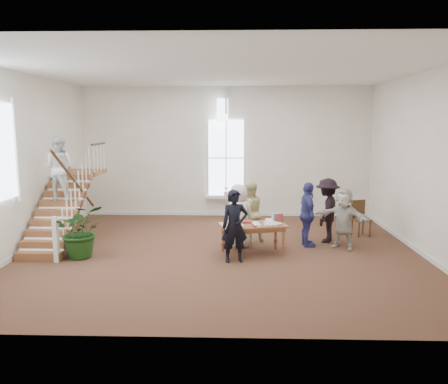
{
  "coord_description": "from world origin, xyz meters",
  "views": [
    {
      "loc": [
        0.38,
        -10.73,
        3.24
      ],
      "look_at": [
        0.05,
        0.4,
        1.48
      ],
      "focal_mm": 35.0,
      "sensor_mm": 36.0,
      "label": 1
    }
  ],
  "objects_px": {
    "library_table": "(254,227)",
    "police_officer": "(235,226)",
    "woman_cluster_c": "(344,219)",
    "side_chair": "(360,216)",
    "elderly_woman": "(239,216)",
    "person_yellow": "(250,212)",
    "woman_cluster_a": "(308,214)",
    "floor_plant": "(81,231)",
    "woman_cluster_b": "(327,210)"
  },
  "relations": [
    {
      "from": "elderly_woman",
      "to": "floor_plant",
      "type": "bearing_deg",
      "value": -8.34
    },
    {
      "from": "woman_cluster_b",
      "to": "floor_plant",
      "type": "distance_m",
      "value": 6.46
    },
    {
      "from": "side_chair",
      "to": "floor_plant",
      "type": "bearing_deg",
      "value": -179.35
    },
    {
      "from": "person_yellow",
      "to": "side_chair",
      "type": "distance_m",
      "value": 3.36
    },
    {
      "from": "elderly_woman",
      "to": "floor_plant",
      "type": "relative_size",
      "value": 1.28
    },
    {
      "from": "police_officer",
      "to": "elderly_woman",
      "type": "height_order",
      "value": "police_officer"
    },
    {
      "from": "elderly_woman",
      "to": "side_chair",
      "type": "distance_m",
      "value": 3.8
    },
    {
      "from": "woman_cluster_b",
      "to": "elderly_woman",
      "type": "bearing_deg",
      "value": -53.86
    },
    {
      "from": "woman_cluster_a",
      "to": "woman_cluster_b",
      "type": "relative_size",
      "value": 0.97
    },
    {
      "from": "police_officer",
      "to": "person_yellow",
      "type": "bearing_deg",
      "value": 64.38
    },
    {
      "from": "woman_cluster_b",
      "to": "side_chair",
      "type": "xyz_separation_m",
      "value": [
        1.12,
        0.76,
        -0.31
      ]
    },
    {
      "from": "woman_cluster_a",
      "to": "floor_plant",
      "type": "relative_size",
      "value": 1.3
    },
    {
      "from": "police_officer",
      "to": "woman_cluster_c",
      "type": "height_order",
      "value": "police_officer"
    },
    {
      "from": "elderly_woman",
      "to": "person_yellow",
      "type": "relative_size",
      "value": 1.01
    },
    {
      "from": "library_table",
      "to": "woman_cluster_c",
      "type": "relative_size",
      "value": 1.11
    },
    {
      "from": "police_officer",
      "to": "woman_cluster_c",
      "type": "relative_size",
      "value": 1.08
    },
    {
      "from": "floor_plant",
      "to": "police_officer",
      "type": "bearing_deg",
      "value": -3.7
    },
    {
      "from": "woman_cluster_a",
      "to": "woman_cluster_b",
      "type": "distance_m",
      "value": 0.75
    },
    {
      "from": "elderly_woman",
      "to": "woman_cluster_b",
      "type": "distance_m",
      "value": 2.49
    },
    {
      "from": "police_officer",
      "to": "floor_plant",
      "type": "bearing_deg",
      "value": 163.55
    },
    {
      "from": "police_officer",
      "to": "floor_plant",
      "type": "distance_m",
      "value": 3.75
    },
    {
      "from": "woman_cluster_a",
      "to": "woman_cluster_b",
      "type": "height_order",
      "value": "woman_cluster_b"
    },
    {
      "from": "woman_cluster_a",
      "to": "side_chair",
      "type": "relative_size",
      "value": 1.67
    },
    {
      "from": "woman_cluster_c",
      "to": "floor_plant",
      "type": "bearing_deg",
      "value": -133.97
    },
    {
      "from": "police_officer",
      "to": "person_yellow",
      "type": "height_order",
      "value": "police_officer"
    },
    {
      "from": "floor_plant",
      "to": "side_chair",
      "type": "xyz_separation_m",
      "value": [
        7.37,
        2.36,
        -0.09
      ]
    },
    {
      "from": "floor_plant",
      "to": "side_chair",
      "type": "bearing_deg",
      "value": 17.73
    },
    {
      "from": "library_table",
      "to": "woman_cluster_c",
      "type": "bearing_deg",
      "value": -1.05
    },
    {
      "from": "police_officer",
      "to": "floor_plant",
      "type": "xyz_separation_m",
      "value": [
        -3.73,
        0.24,
        -0.2
      ]
    },
    {
      "from": "woman_cluster_a",
      "to": "side_chair",
      "type": "height_order",
      "value": "woman_cluster_a"
    },
    {
      "from": "floor_plant",
      "to": "woman_cluster_c",
      "type": "bearing_deg",
      "value": 8.2
    },
    {
      "from": "library_table",
      "to": "floor_plant",
      "type": "relative_size",
      "value": 1.33
    },
    {
      "from": "person_yellow",
      "to": "side_chair",
      "type": "height_order",
      "value": "person_yellow"
    },
    {
      "from": "library_table",
      "to": "police_officer",
      "type": "height_order",
      "value": "police_officer"
    },
    {
      "from": "police_officer",
      "to": "library_table",
      "type": "bearing_deg",
      "value": 41.33
    },
    {
      "from": "police_officer",
      "to": "woman_cluster_c",
      "type": "bearing_deg",
      "value": 10.07
    },
    {
      "from": "elderly_woman",
      "to": "library_table",
      "type": "bearing_deg",
      "value": 98.74
    },
    {
      "from": "library_table",
      "to": "police_officer",
      "type": "relative_size",
      "value": 1.02
    },
    {
      "from": "woman_cluster_a",
      "to": "floor_plant",
      "type": "bearing_deg",
      "value": 94.85
    },
    {
      "from": "elderly_woman",
      "to": "woman_cluster_c",
      "type": "relative_size",
      "value": 1.06
    },
    {
      "from": "library_table",
      "to": "woman_cluster_b",
      "type": "height_order",
      "value": "woman_cluster_b"
    },
    {
      "from": "library_table",
      "to": "woman_cluster_a",
      "type": "relative_size",
      "value": 1.03
    },
    {
      "from": "woman_cluster_b",
      "to": "library_table",
      "type": "bearing_deg",
      "value": -37.42
    },
    {
      "from": "floor_plant",
      "to": "side_chair",
      "type": "distance_m",
      "value": 7.74
    },
    {
      "from": "woman_cluster_c",
      "to": "woman_cluster_a",
      "type": "bearing_deg",
      "value": -154.7
    },
    {
      "from": "library_table",
      "to": "person_yellow",
      "type": "relative_size",
      "value": 1.05
    },
    {
      "from": "police_officer",
      "to": "woman_cluster_a",
      "type": "height_order",
      "value": "police_officer"
    },
    {
      "from": "police_officer",
      "to": "side_chair",
      "type": "xyz_separation_m",
      "value": [
        3.64,
        2.6,
        -0.29
      ]
    },
    {
      "from": "elderly_woman",
      "to": "person_yellow",
      "type": "bearing_deg",
      "value": -144.04
    },
    {
      "from": "person_yellow",
      "to": "floor_plant",
      "type": "bearing_deg",
      "value": -5.46
    }
  ]
}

